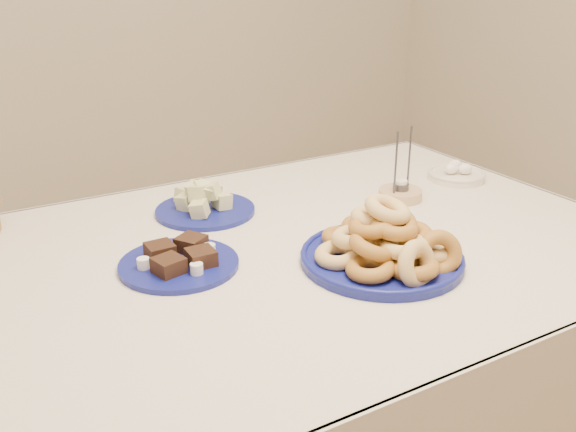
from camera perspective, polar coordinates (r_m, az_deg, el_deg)
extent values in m
cylinder|color=brown|center=(2.29, 9.51, -4.32)|extent=(0.06, 0.06, 0.72)
cube|color=silver|center=(1.46, -0.99, -3.35)|extent=(1.70, 1.10, 0.02)
cube|color=silver|center=(1.97, -8.84, -0.75)|extent=(1.70, 0.01, 0.28)
cube|color=silver|center=(2.03, 20.39, -1.21)|extent=(0.01, 1.10, 0.28)
cylinder|color=navy|center=(1.41, 8.31, -3.80)|extent=(0.38, 0.38, 0.02)
torus|color=navy|center=(1.40, 8.33, -3.47)|extent=(0.38, 0.38, 0.01)
torus|color=tan|center=(1.47, 10.90, -1.69)|extent=(0.14, 0.14, 0.03)
torus|color=brown|center=(1.49, 7.52, -1.20)|extent=(0.12, 0.12, 0.03)
torus|color=brown|center=(1.44, 5.02, -2.01)|extent=(0.12, 0.11, 0.05)
torus|color=tan|center=(1.36, 4.50, -3.44)|extent=(0.11, 0.11, 0.04)
torus|color=brown|center=(1.31, 7.33, -4.65)|extent=(0.14, 0.14, 0.04)
torus|color=brown|center=(1.33, 11.19, -4.54)|extent=(0.13, 0.13, 0.04)
torus|color=tan|center=(1.40, 12.55, -3.10)|extent=(0.11, 0.11, 0.04)
torus|color=tan|center=(1.44, 9.26, -0.80)|extent=(0.15, 0.15, 0.06)
torus|color=brown|center=(1.43, 6.78, -0.88)|extent=(0.14, 0.14, 0.04)
torus|color=tan|center=(1.37, 5.99, -1.80)|extent=(0.15, 0.15, 0.05)
torus|color=brown|center=(1.33, 7.51, -2.76)|extent=(0.13, 0.13, 0.06)
torus|color=tan|center=(1.34, 10.28, -2.68)|extent=(0.14, 0.14, 0.04)
torus|color=brown|center=(1.40, 10.73, -1.67)|extent=(0.15, 0.14, 0.04)
torus|color=brown|center=(1.39, 9.47, -0.27)|extent=(0.14, 0.14, 0.07)
torus|color=tan|center=(1.39, 7.63, -0.14)|extent=(0.12, 0.12, 0.04)
torus|color=brown|center=(1.35, 7.51, -0.86)|extent=(0.15, 0.14, 0.05)
torus|color=brown|center=(1.35, 9.41, -0.99)|extent=(0.15, 0.15, 0.04)
torus|color=tan|center=(1.36, 8.85, 0.59)|extent=(0.15, 0.15, 0.06)
torus|color=tan|center=(1.30, 11.37, -4.24)|extent=(0.11, 0.08, 0.11)
torus|color=brown|center=(1.36, 13.22, -3.32)|extent=(0.12, 0.10, 0.11)
cylinder|color=navy|center=(1.67, -7.36, 0.49)|extent=(0.30, 0.30, 0.01)
cube|color=#CACD81|center=(1.67, -8.63, 1.39)|extent=(0.05, 0.05, 0.05)
cube|color=#CACD81|center=(1.66, -7.51, 2.31)|extent=(0.06, 0.06, 0.05)
cube|color=#CACD81|center=(1.71, -9.17, 1.81)|extent=(0.06, 0.05, 0.05)
cube|color=#CACD81|center=(1.64, -7.99, 2.02)|extent=(0.06, 0.06, 0.05)
cube|color=#CACD81|center=(1.61, -7.88, 0.60)|extent=(0.06, 0.06, 0.05)
cube|color=#CACD81|center=(1.65, -6.88, 2.21)|extent=(0.06, 0.06, 0.05)
cube|color=#CACD81|center=(1.65, -7.37, 2.20)|extent=(0.06, 0.06, 0.06)
cube|color=#CACD81|center=(1.73, -6.71, 2.14)|extent=(0.05, 0.04, 0.04)
cube|color=#CACD81|center=(1.65, -7.72, 2.20)|extent=(0.05, 0.05, 0.06)
cube|color=#CACD81|center=(1.66, -7.45, 2.28)|extent=(0.05, 0.05, 0.04)
cube|color=#CACD81|center=(1.66, -9.08, 1.24)|extent=(0.06, 0.06, 0.05)
cube|color=#CACD81|center=(1.66, -8.21, 2.27)|extent=(0.06, 0.06, 0.05)
cube|color=#CACD81|center=(1.66, -5.85, 1.35)|extent=(0.04, 0.04, 0.04)
cylinder|color=navy|center=(1.40, -9.67, -4.25)|extent=(0.30, 0.30, 0.01)
cube|color=black|center=(1.34, -10.56, -4.33)|extent=(0.07, 0.07, 0.03)
cube|color=black|center=(1.37, -7.74, -3.64)|extent=(0.06, 0.06, 0.03)
cube|color=black|center=(1.41, -11.30, -3.07)|extent=(0.06, 0.06, 0.03)
cube|color=black|center=(1.43, -8.60, -2.44)|extent=(0.08, 0.08, 0.03)
cylinder|color=white|center=(1.38, -12.73, -4.12)|extent=(0.03, 0.03, 0.02)
cylinder|color=white|center=(1.33, -8.12, -4.66)|extent=(0.03, 0.03, 0.02)
cylinder|color=white|center=(1.41, -7.00, -2.95)|extent=(0.03, 0.03, 0.02)
cylinder|color=tan|center=(1.78, 9.95, 1.90)|extent=(0.15, 0.15, 0.03)
cylinder|color=#434349|center=(1.77, 10.00, 2.59)|extent=(0.05, 0.05, 0.02)
cylinder|color=white|center=(1.77, 10.03, 3.01)|extent=(0.04, 0.04, 0.01)
cylinder|color=#434349|center=(1.72, 9.57, 4.70)|extent=(0.01, 0.01, 0.17)
cylinder|color=#434349|center=(1.77, 10.74, 5.18)|extent=(0.01, 0.01, 0.17)
cylinder|color=silver|center=(1.97, 14.71, 3.43)|extent=(0.21, 0.21, 0.02)
torus|color=silver|center=(1.97, 14.74, 3.73)|extent=(0.21, 0.21, 0.01)
ellipsoid|color=white|center=(1.95, 14.31, 4.11)|extent=(0.05, 0.05, 0.03)
ellipsoid|color=white|center=(1.95, 15.47, 4.07)|extent=(0.05, 0.05, 0.03)
ellipsoid|color=white|center=(1.98, 14.64, 4.42)|extent=(0.05, 0.05, 0.03)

